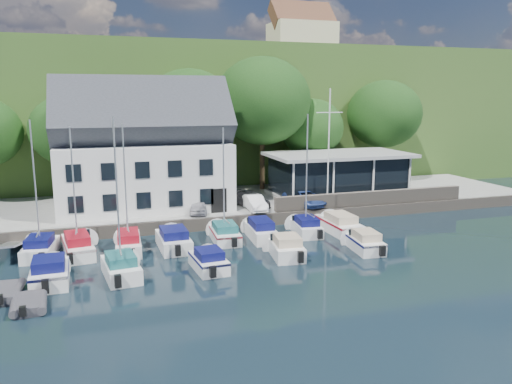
% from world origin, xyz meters
% --- Properties ---
extents(ground, '(180.00, 180.00, 0.00)m').
position_xyz_m(ground, '(0.00, 0.00, 0.00)').
color(ground, black).
rests_on(ground, ground).
extents(quay, '(60.00, 13.00, 1.00)m').
position_xyz_m(quay, '(0.00, 17.50, 0.50)').
color(quay, '#9B9B96').
rests_on(quay, ground).
extents(quay_face, '(60.00, 0.30, 1.00)m').
position_xyz_m(quay_face, '(0.00, 11.00, 0.50)').
color(quay_face, '#6C6357').
rests_on(quay_face, ground).
extents(hillside, '(160.00, 75.00, 16.00)m').
position_xyz_m(hillside, '(0.00, 62.00, 8.00)').
color(hillside, '#355921').
rests_on(hillside, ground).
extents(field_patch, '(50.00, 30.00, 0.30)m').
position_xyz_m(field_patch, '(8.00, 70.00, 16.15)').
color(field_patch, '#606F37').
rests_on(field_patch, hillside).
extents(farmhouse, '(10.40, 7.00, 8.20)m').
position_xyz_m(farmhouse, '(22.00, 52.00, 20.10)').
color(farmhouse, beige).
rests_on(farmhouse, hillside).
extents(harbor_building, '(14.40, 8.20, 8.70)m').
position_xyz_m(harbor_building, '(-7.00, 16.50, 5.35)').
color(harbor_building, silver).
rests_on(harbor_building, quay).
extents(club_pavilion, '(13.20, 7.20, 4.10)m').
position_xyz_m(club_pavilion, '(11.00, 16.00, 3.05)').
color(club_pavilion, black).
rests_on(club_pavilion, quay).
extents(seawall, '(18.00, 0.50, 1.20)m').
position_xyz_m(seawall, '(12.00, 11.40, 1.60)').
color(seawall, '#6C6357').
rests_on(seawall, quay).
extents(gangway, '(1.20, 6.00, 1.40)m').
position_xyz_m(gangway, '(-16.50, 9.00, 0.00)').
color(gangway, silver).
rests_on(gangway, ground).
extents(car_silver, '(2.15, 3.69, 1.18)m').
position_xyz_m(car_silver, '(-3.11, 12.89, 1.59)').
color(car_silver, silver).
rests_on(car_silver, quay).
extents(car_white, '(1.39, 3.84, 1.26)m').
position_xyz_m(car_white, '(1.55, 12.44, 1.63)').
color(car_white, white).
rests_on(car_white, quay).
extents(car_dgrey, '(2.99, 4.56, 1.23)m').
position_xyz_m(car_dgrey, '(1.68, 13.91, 1.61)').
color(car_dgrey, '#28292D').
rests_on(car_dgrey, quay).
extents(car_blue, '(2.38, 4.29, 1.39)m').
position_xyz_m(car_blue, '(6.25, 12.88, 1.69)').
color(car_blue, navy).
rests_on(car_blue, quay).
extents(flagpole, '(2.41, 0.20, 10.04)m').
position_xyz_m(flagpole, '(8.18, 12.36, 6.02)').
color(flagpole, silver).
rests_on(flagpole, quay).
extents(tree_1, '(6.95, 6.95, 9.50)m').
position_xyz_m(tree_1, '(-13.12, 21.64, 5.75)').
color(tree_1, '#153710').
rests_on(tree_1, quay).
extents(tree_2, '(8.80, 8.80, 12.02)m').
position_xyz_m(tree_2, '(-1.98, 22.25, 7.01)').
color(tree_2, '#153710').
rests_on(tree_2, quay).
extents(tree_3, '(9.71, 9.71, 13.27)m').
position_xyz_m(tree_3, '(5.19, 21.48, 7.63)').
color(tree_3, '#153710').
rests_on(tree_3, quay).
extents(tree_4, '(6.69, 6.69, 9.14)m').
position_xyz_m(tree_4, '(10.72, 21.77, 5.57)').
color(tree_4, '#153710').
rests_on(tree_4, quay).
extents(tree_5, '(8.12, 8.12, 11.10)m').
position_xyz_m(tree_5, '(19.39, 21.97, 6.55)').
color(tree_5, '#153710').
rests_on(tree_5, quay).
extents(boat_r1_0, '(2.64, 5.90, 8.67)m').
position_xyz_m(boat_r1_0, '(-14.65, 7.95, 4.33)').
color(boat_r1_0, white).
rests_on(boat_r1_0, ground).
extents(boat_r1_1, '(2.80, 7.03, 9.10)m').
position_xyz_m(boat_r1_1, '(-12.31, 7.63, 4.55)').
color(boat_r1_1, white).
rests_on(boat_r1_1, ground).
extents(boat_r1_2, '(2.06, 6.58, 8.75)m').
position_xyz_m(boat_r1_2, '(-9.06, 7.43, 4.38)').
color(boat_r1_2, white).
rests_on(boat_r1_2, ground).
extents(boat_r1_3, '(2.30, 6.22, 1.50)m').
position_xyz_m(boat_r1_3, '(-6.03, 7.06, 0.75)').
color(boat_r1_3, white).
rests_on(boat_r1_3, ground).
extents(boat_r1_4, '(2.29, 6.15, 8.26)m').
position_xyz_m(boat_r1_4, '(-2.20, 7.86, 4.13)').
color(boat_r1_4, white).
rests_on(boat_r1_4, ground).
extents(boat_r1_5, '(2.21, 6.71, 1.49)m').
position_xyz_m(boat_r1_5, '(0.49, 7.67, 0.74)').
color(boat_r1_5, white).
rests_on(boat_r1_5, ground).
extents(boat_r1_6, '(2.45, 5.75, 8.31)m').
position_xyz_m(boat_r1_6, '(4.19, 7.74, 4.16)').
color(boat_r1_6, white).
rests_on(boat_r1_6, ground).
extents(boat_r1_7, '(2.25, 6.96, 1.51)m').
position_xyz_m(boat_r1_7, '(6.87, 7.48, 0.75)').
color(boat_r1_7, white).
rests_on(boat_r1_7, ground).
extents(boat_r2_0, '(2.34, 5.33, 1.56)m').
position_xyz_m(boat_r2_0, '(-13.64, 2.57, 0.78)').
color(boat_r2_0, white).
rests_on(boat_r2_0, ground).
extents(boat_r2_1, '(2.65, 5.72, 9.03)m').
position_xyz_m(boat_r2_1, '(-9.77, 2.36, 4.52)').
color(boat_r2_1, white).
rests_on(boat_r2_1, ground).
extents(boat_r2_2, '(2.26, 4.92, 1.35)m').
position_xyz_m(boat_r2_2, '(-4.62, 2.09, 0.67)').
color(boat_r2_2, white).
rests_on(boat_r2_2, ground).
extents(boat_r2_3, '(2.64, 5.24, 1.49)m').
position_xyz_m(boat_r2_3, '(0.77, 2.99, 0.75)').
color(boat_r2_3, white).
rests_on(boat_r2_3, ground).
extents(boat_r2_4, '(2.34, 5.36, 1.41)m').
position_xyz_m(boat_r2_4, '(6.40, 2.70, 0.70)').
color(boat_r2_4, white).
rests_on(boat_r2_4, ground).
extents(dinghy_0, '(2.01, 3.16, 0.71)m').
position_xyz_m(dinghy_0, '(-15.84, 1.11, 0.36)').
color(dinghy_0, '#3A393F').
rests_on(dinghy_0, ground).
extents(dinghy_1, '(1.95, 3.01, 0.67)m').
position_xyz_m(dinghy_1, '(-14.37, -0.73, 0.34)').
color(dinghy_1, '#3A393F').
rests_on(dinghy_1, ground).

